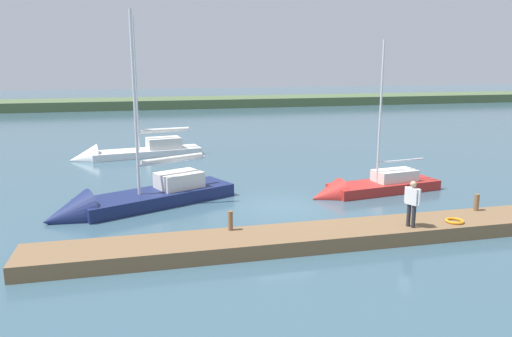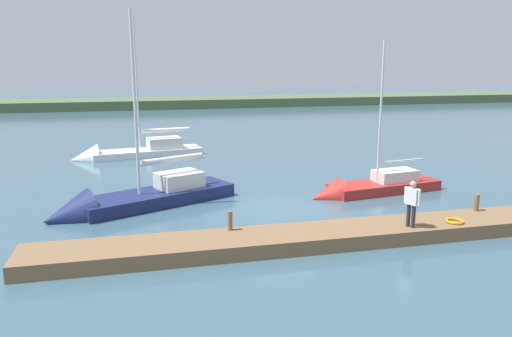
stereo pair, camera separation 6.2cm
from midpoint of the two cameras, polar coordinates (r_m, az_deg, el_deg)
name	(u,v)px [view 2 (the right image)]	position (r m, az deg, el deg)	size (l,w,h in m)	color
ground_plane	(281,208)	(21.53, 3.02, -4.62)	(200.00, 200.00, 0.00)	#385666
far_shoreline	(180,107)	(70.93, -8.73, 7.06)	(180.00, 8.00, 2.40)	#4C603D
dock_pier	(317,237)	(17.50, 7.14, -7.85)	(19.64, 1.98, 0.52)	brown
mooring_post_near	(230,221)	(17.18, -2.92, -6.04)	(0.17, 0.17, 0.68)	brown
mooring_post_far	(477,202)	(21.20, 24.21, -3.60)	(0.19, 0.19, 0.66)	brown
life_ring_buoy	(455,221)	(19.44, 22.05, -5.65)	(0.66, 0.66, 0.10)	orange
sailboat_near_dock	(130,204)	(22.08, -14.23, -3.96)	(8.53, 5.41, 9.27)	navy
sailboat_mid_channel	(131,154)	(33.97, -14.24, 1.60)	(8.73, 3.26, 10.05)	white
sailboat_inner_slip	(368,191)	(24.48, 12.87, -2.51)	(6.95, 2.66, 8.03)	#B22823
person_on_dock	(412,201)	(18.14, 17.67, -3.58)	(0.39, 0.59, 1.67)	#28282D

